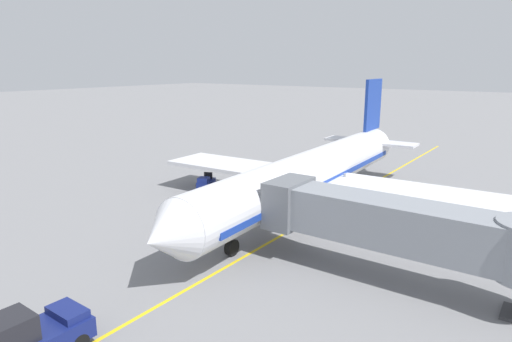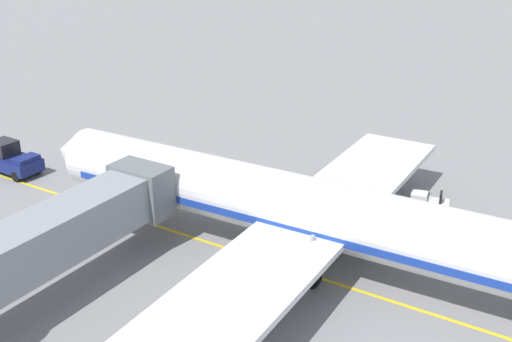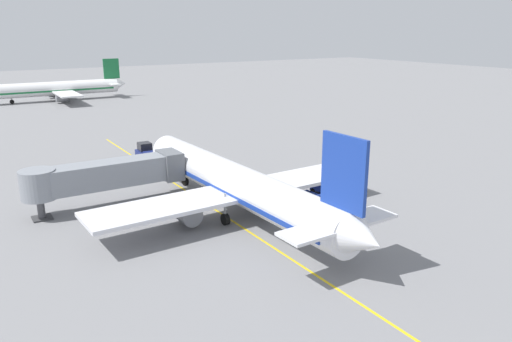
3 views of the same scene
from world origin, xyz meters
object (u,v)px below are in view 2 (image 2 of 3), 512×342
baggage_cart_second_in_train (388,208)px  safety_cone_nose_right (210,194)px  baggage_tug_lead (369,179)px  baggage_tug_trailing (428,204)px  baggage_cart_third_in_train (433,221)px  pushback_tractor (12,159)px  safety_cone_nose_left (203,175)px  parked_airliner (302,210)px  baggage_cart_front (347,201)px  ground_crew_wing_walker (297,183)px  jet_bridge (48,239)px

baggage_cart_second_in_train → safety_cone_nose_right: 12.24m
baggage_tug_lead → safety_cone_nose_right: 11.44m
baggage_tug_trailing → baggage_cart_third_in_train: 3.00m
pushback_tractor → baggage_tug_lead: bearing=-64.2°
safety_cone_nose_left → baggage_tug_trailing: bearing=-78.8°
parked_airliner → baggage_cart_front: 7.19m
pushback_tractor → safety_cone_nose_left: 14.58m
ground_crew_wing_walker → safety_cone_nose_right: (-3.55, 4.96, -0.66)m
ground_crew_wing_walker → parked_airliner: bearing=-149.7°
baggage_cart_third_in_train → ground_crew_wing_walker: bearing=86.4°
baggage_cart_front → baggage_cart_third_in_train: bearing=-89.0°
ground_crew_wing_walker → safety_cone_nose_left: ground_crew_wing_walker is taller
parked_airliner → baggage_cart_front: (6.83, 0.29, -2.24)m
parked_airliner → safety_cone_nose_left: 13.78m
baggage_cart_front → safety_cone_nose_right: (-2.84, 9.08, -0.66)m
parked_airliner → baggage_tug_trailing: bearing=-23.6°
jet_bridge → baggage_cart_third_in_train: 22.53m
baggage_tug_trailing → jet_bridge: bearing=146.4°
pushback_tractor → parked_airliner: bearing=-89.4°
parked_airliner → safety_cone_nose_left: bearing=61.2°
parked_airliner → safety_cone_nose_left: (6.49, 11.80, -2.90)m
baggage_cart_second_in_train → safety_cone_nose_left: baggage_cart_second_in_train is taller
parked_airliner → safety_cone_nose_right: parked_airliner is taller
baggage_cart_third_in_train → safety_cone_nose_left: size_ratio=5.00×
jet_bridge → ground_crew_wing_walker: jet_bridge is taller
baggage_tug_lead → baggage_cart_front: 4.59m
pushback_tractor → baggage_tug_trailing: 30.59m
baggage_cart_third_in_train → safety_cone_nose_right: 15.09m
baggage_tug_trailing → safety_cone_nose_right: size_ratio=4.61×
ground_crew_wing_walker → jet_bridge: bearing=165.5°
pushback_tractor → ground_crew_wing_walker: bearing=-69.0°
baggage_cart_second_in_train → safety_cone_nose_right: baggage_cart_second_in_train is taller
safety_cone_nose_right → ground_crew_wing_walker: bearing=-54.4°
baggage_tug_trailing → baggage_cart_third_in_train: baggage_tug_trailing is taller
jet_bridge → pushback_tractor: jet_bridge is taller
safety_cone_nose_left → ground_crew_wing_walker: bearing=-81.9°
baggage_tug_trailing → ground_crew_wing_walker: 8.89m
jet_bridge → baggage_cart_front: 19.30m
baggage_tug_lead → baggage_cart_front: (-4.57, -0.37, 0.24)m
baggage_cart_front → ground_crew_wing_walker: ground_crew_wing_walker is taller
safety_cone_nose_left → parked_airliner: bearing=-118.8°
parked_airliner → baggage_tug_lead: (11.40, 0.66, -2.47)m
parked_airliner → baggage_cart_second_in_train: 7.98m
jet_bridge → baggage_tug_trailing: jet_bridge is taller
baggage_cart_second_in_train → parked_airliner: bearing=161.7°
safety_cone_nose_right → parked_airliner: bearing=-113.1°
baggage_tug_lead → ground_crew_wing_walker: 5.38m
baggage_tug_lead → safety_cone_nose_right: (-7.40, 8.71, -0.42)m
baggage_cart_third_in_train → parked_airliner: bearing=142.0°
jet_bridge → safety_cone_nose_right: (14.20, 0.38, -3.17)m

